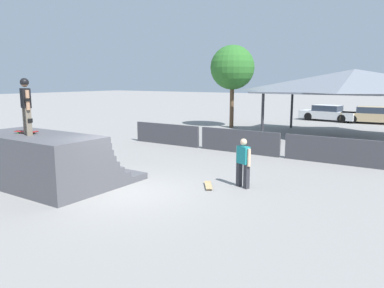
% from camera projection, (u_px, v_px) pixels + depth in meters
% --- Properties ---
extents(ground_plane, '(160.00, 160.00, 0.00)m').
position_uv_depth(ground_plane, '(129.00, 192.00, 11.04)').
color(ground_plane, gray).
extents(quarter_pipe_ramp, '(4.35, 3.56, 1.63)m').
position_uv_depth(quarter_pipe_ramp, '(46.00, 162.00, 11.71)').
color(quarter_pipe_ramp, '#4C4C51').
rests_on(quarter_pipe_ramp, ground).
extents(skater_on_deck, '(0.72, 0.41, 1.70)m').
position_uv_depth(skater_on_deck, '(26.00, 103.00, 11.09)').
color(skater_on_deck, '#6B6051').
rests_on(skater_on_deck, quarter_pipe_ramp).
extents(skateboard_on_deck, '(0.79, 0.40, 0.09)m').
position_uv_depth(skateboard_on_deck, '(27.00, 132.00, 11.56)').
color(skateboard_on_deck, green).
rests_on(skateboard_on_deck, quarter_pipe_ramp).
extents(bystander_walking, '(0.60, 0.34, 1.52)m').
position_uv_depth(bystander_walking, '(243.00, 160.00, 11.39)').
color(bystander_walking, '#2D2D33').
rests_on(bystander_walking, ground).
extents(skateboard_on_ground, '(0.64, 0.79, 0.09)m').
position_uv_depth(skateboard_on_ground, '(208.00, 185.00, 11.55)').
color(skateboard_on_ground, blue).
rests_on(skateboard_on_ground, ground).
extents(barrier_fence, '(12.12, 0.12, 1.05)m').
position_uv_depth(barrier_fence, '(239.00, 141.00, 16.94)').
color(barrier_fence, '#3D3D42').
rests_on(barrier_fence, ground).
extents(pavilion_shelter, '(10.20, 5.90, 3.87)m').
position_uv_depth(pavilion_shelter, '(354.00, 82.00, 20.87)').
color(pavilion_shelter, '#2D2D33').
rests_on(pavilion_shelter, ground).
extents(tree_beside_pavilion, '(3.00, 3.00, 5.61)m').
position_uv_depth(tree_beside_pavilion, '(232.00, 68.00, 25.39)').
color(tree_beside_pavilion, brown).
rests_on(tree_beside_pavilion, ground).
extents(parked_car_white, '(4.64, 2.26, 1.27)m').
position_uv_depth(parked_car_white, '(328.00, 113.00, 30.20)').
color(parked_car_white, silver).
rests_on(parked_car_white, ground).
extents(parked_car_tan, '(4.66, 2.07, 1.27)m').
position_uv_depth(parked_car_tan, '(373.00, 116.00, 28.42)').
color(parked_car_tan, tan).
rests_on(parked_car_tan, ground).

